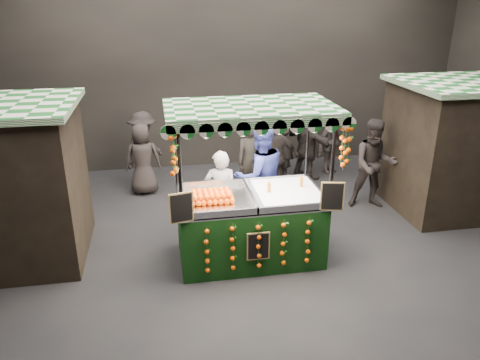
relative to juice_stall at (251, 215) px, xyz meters
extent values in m
plane|color=black|center=(0.29, -0.21, -0.80)|extent=(12.00, 12.00, 0.00)
cube|color=black|center=(0.29, 4.79, 1.70)|extent=(12.00, 0.10, 5.00)
cube|color=black|center=(4.69, 1.29, 0.45)|extent=(2.80, 2.00, 2.50)
cube|color=#13581B|center=(4.69, 1.29, 1.75)|extent=(3.00, 2.20, 0.10)
cube|color=black|center=(-0.01, 0.04, -0.28)|extent=(2.29, 1.25, 1.04)
cube|color=silver|center=(-0.01, 0.04, 0.26)|extent=(2.29, 1.25, 0.04)
cylinder|color=black|center=(-1.13, -0.55, 0.45)|extent=(0.05, 0.05, 2.50)
cylinder|color=black|center=(1.10, -0.55, 0.45)|extent=(0.05, 0.05, 2.50)
cylinder|color=black|center=(-1.13, 0.63, 0.45)|extent=(0.05, 0.05, 2.50)
cylinder|color=black|center=(1.10, 0.63, 0.45)|extent=(0.05, 0.05, 2.50)
cube|color=#13581B|center=(-0.01, 0.04, 1.74)|extent=(2.55, 1.51, 0.08)
cube|color=silver|center=(0.61, 0.04, 0.32)|extent=(1.02, 1.12, 0.08)
cube|color=black|center=(-1.14, -0.61, 0.50)|extent=(0.35, 0.10, 0.46)
cube|color=black|center=(1.11, -0.61, 0.50)|extent=(0.35, 0.10, 0.46)
cube|color=black|center=(-0.01, -0.63, -0.23)|extent=(0.35, 0.03, 0.46)
imported|color=gray|center=(-0.37, 0.85, 0.02)|extent=(0.65, 0.47, 1.64)
imported|color=navy|center=(0.37, 1.03, 0.23)|extent=(1.14, 0.96, 2.07)
imported|color=#282420|center=(0.49, 2.45, 0.05)|extent=(0.70, 0.55, 1.69)
imported|color=#292221|center=(2.87, 1.59, 0.13)|extent=(1.04, 0.90, 1.85)
imported|color=#2A2422|center=(1.07, 2.57, 0.06)|extent=(1.05, 0.55, 1.71)
imported|color=black|center=(2.75, 3.63, 0.02)|extent=(1.22, 1.07, 1.64)
imported|color=#2D2625|center=(-1.76, 3.16, -0.01)|extent=(0.79, 0.53, 1.58)
imported|color=black|center=(2.06, 3.47, 0.09)|extent=(1.23, 1.71, 1.78)
imported|color=black|center=(1.48, 3.44, 0.15)|extent=(0.48, 0.71, 1.91)
imported|color=black|center=(-1.74, 3.68, 0.06)|extent=(1.20, 1.26, 1.71)
camera|label=1|loc=(-1.39, -6.68, 3.30)|focal=35.04mm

